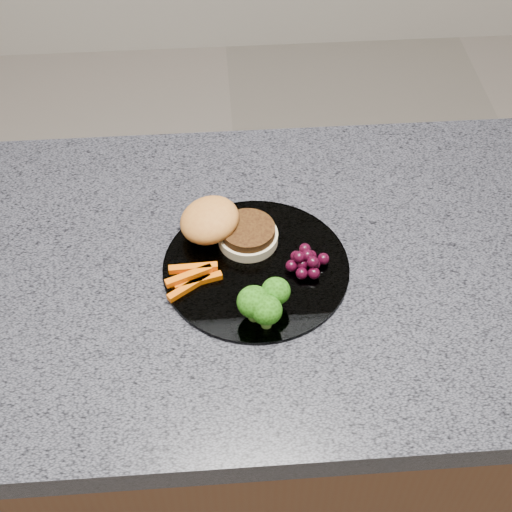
{
  "coord_description": "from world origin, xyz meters",
  "views": [
    {
      "loc": [
        -0.07,
        -0.65,
        1.66
      ],
      "look_at": [
        -0.02,
        -0.01,
        0.93
      ],
      "focal_mm": 50.0,
      "sensor_mm": 36.0,
      "label": 1
    }
  ],
  "objects_px": {
    "island_cabinet": "(265,426)",
    "plate": "(256,267)",
    "burger": "(223,227)",
    "grape_bunch": "(307,261)"
  },
  "relations": [
    {
      "from": "island_cabinet",
      "to": "plate",
      "type": "xyz_separation_m",
      "value": [
        -0.02,
        -0.01,
        0.47
      ]
    },
    {
      "from": "plate",
      "to": "burger",
      "type": "bearing_deg",
      "value": 126.4
    },
    {
      "from": "plate",
      "to": "burger",
      "type": "xyz_separation_m",
      "value": [
        -0.04,
        0.06,
        0.02
      ]
    },
    {
      "from": "plate",
      "to": "grape_bunch",
      "type": "height_order",
      "value": "grape_bunch"
    },
    {
      "from": "plate",
      "to": "grape_bunch",
      "type": "xyz_separation_m",
      "value": [
        0.07,
        -0.01,
        0.02
      ]
    },
    {
      "from": "island_cabinet",
      "to": "grape_bunch",
      "type": "bearing_deg",
      "value": -16.68
    },
    {
      "from": "grape_bunch",
      "to": "plate",
      "type": "bearing_deg",
      "value": 173.13
    },
    {
      "from": "island_cabinet",
      "to": "burger",
      "type": "bearing_deg",
      "value": 140.16
    },
    {
      "from": "island_cabinet",
      "to": "grape_bunch",
      "type": "distance_m",
      "value": 0.49
    },
    {
      "from": "plate",
      "to": "island_cabinet",
      "type": "bearing_deg",
      "value": 20.48
    }
  ]
}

